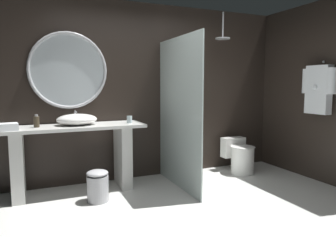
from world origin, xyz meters
TOP-DOWN VIEW (x-y plane):
  - ground_plane at (0.00, 0.00)m, footprint 5.76×5.76m
  - back_wall_panel at (0.00, 1.90)m, footprint 4.80×0.10m
  - side_wall_right at (2.35, 0.76)m, footprint 0.10×2.47m
  - vanity_counter at (-1.05, 1.55)m, footprint 1.85×0.56m
  - vessel_sink at (-0.99, 1.57)m, footprint 0.51×0.42m
  - tumbler_cup at (-0.30, 1.49)m, footprint 0.07×0.07m
  - soap_dispenser at (-1.47, 1.55)m, footprint 0.07×0.07m
  - round_wall_mirror at (-1.05, 1.81)m, footprint 1.03×0.04m
  - shower_glass_panel at (0.31, 1.20)m, footprint 0.02×1.30m
  - rain_shower_head at (1.19, 1.52)m, footprint 0.22×0.22m
  - hanging_bathrobe at (2.21, 0.61)m, footprint 0.20×0.55m
  - toilet at (1.52, 1.45)m, footprint 0.39×0.55m
  - waste_bin at (-0.83, 1.09)m, footprint 0.26×0.26m
  - folded_hand_towel at (-1.81, 1.37)m, footprint 0.30×0.20m

SIDE VIEW (x-z plane):
  - ground_plane at x=0.00m, z-range 0.00..0.00m
  - waste_bin at x=-0.83m, z-range 0.00..0.39m
  - toilet at x=1.52m, z-range -0.01..0.53m
  - vanity_counter at x=-1.05m, z-range 0.10..0.98m
  - folded_hand_towel at x=-1.81m, z-range 0.88..0.97m
  - tumbler_cup at x=-0.30m, z-range 0.88..0.98m
  - soap_dispenser at x=-1.47m, z-range 0.88..1.03m
  - vessel_sink at x=-0.99m, z-range 0.87..1.04m
  - shower_glass_panel at x=0.31m, z-range 0.00..2.04m
  - back_wall_panel at x=0.00m, z-range 0.00..2.60m
  - side_wall_right at x=2.35m, z-range 0.00..2.60m
  - hanging_bathrobe at x=2.21m, z-range 0.99..1.75m
  - round_wall_mirror at x=-1.05m, z-range 1.08..2.11m
  - rain_shower_head at x=1.19m, z-range 1.94..2.34m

